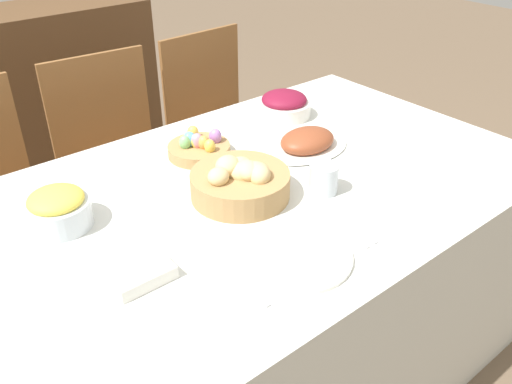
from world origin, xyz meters
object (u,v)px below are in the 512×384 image
object	(u,v)px
ham_platter	(307,142)
dinner_plate	(297,256)
sideboard	(37,101)
spoon	(351,228)
chair_far_right	(220,132)
beet_salad_bowl	(284,105)
knife	(342,232)
butter_dish	(142,275)
bread_basket	(241,181)
pineapple_bowl	(58,209)
drinking_cup	(323,179)
egg_basket	(199,147)
chair_far_center	(118,166)
fork	(244,286)

from	to	relation	value
ham_platter	dinner_plate	xyz separation A→B (m)	(-0.41, -0.39, -0.02)
sideboard	spoon	world-z (taller)	sideboard
chair_far_right	beet_salad_bowl	bearing A→B (deg)	-102.06
knife	butter_dish	world-z (taller)	butter_dish
bread_basket	pineapple_bowl	distance (m)	0.48
chair_far_right	drinking_cup	xyz separation A→B (m)	(-0.35, -0.98, 0.32)
egg_basket	ham_platter	distance (m)	0.35
chair_far_center	fork	distance (m)	1.21
ham_platter	pineapple_bowl	xyz separation A→B (m)	(-0.78, 0.09, 0.03)
chair_far_center	sideboard	distance (m)	0.96
bread_basket	butter_dish	world-z (taller)	bread_basket
pineapple_bowl	knife	size ratio (longest dim) A/B	0.99
beet_salad_bowl	pineapple_bowl	xyz separation A→B (m)	(-0.90, -0.16, 0.01)
chair_far_center	fork	size ratio (longest dim) A/B	5.60
spoon	drinking_cup	world-z (taller)	drinking_cup
chair_far_right	chair_far_center	distance (m)	0.52
butter_dish	dinner_plate	bearing A→B (deg)	-26.24
ham_platter	fork	bearing A→B (deg)	-145.39
beet_salad_bowl	spoon	distance (m)	0.72
drinking_cup	butter_dish	size ratio (longest dim) A/B	0.61
drinking_cup	sideboard	bearing A→B (deg)	94.62
sideboard	spoon	distance (m)	2.13
pineapple_bowl	butter_dish	size ratio (longest dim) A/B	1.20
sideboard	butter_dish	bearing A→B (deg)	-102.20
egg_basket	butter_dish	bearing A→B (deg)	-136.26
chair_far_right	bread_basket	world-z (taller)	chair_far_right
sideboard	chair_far_right	bearing A→B (deg)	-62.26
chair_far_right	fork	world-z (taller)	chair_far_right
beet_salad_bowl	knife	xyz separation A→B (m)	(-0.37, -0.64, -0.04)
dinner_plate	beet_salad_bowl	bearing A→B (deg)	50.21
knife	spoon	distance (m)	0.03
beet_salad_bowl	spoon	world-z (taller)	beet_salad_bowl
fork	knife	world-z (taller)	same
spoon	drinking_cup	size ratio (longest dim) A/B	1.97
beet_salad_bowl	knife	bearing A→B (deg)	-120.41
chair_far_right	butter_dish	xyz separation A→B (m)	(-0.93, -0.99, 0.29)
fork	spoon	size ratio (longest dim) A/B	1.00
sideboard	knife	world-z (taller)	sideboard
egg_basket	beet_salad_bowl	bearing A→B (deg)	8.44
dinner_plate	knife	xyz separation A→B (m)	(0.16, 0.00, -0.00)
chair_far_center	knife	xyz separation A→B (m)	(0.07, -1.15, 0.28)
chair_far_center	butter_dish	world-z (taller)	chair_far_center
fork	pineapple_bowl	bearing A→B (deg)	114.25
pineapple_bowl	drinking_cup	world-z (taller)	pineapple_bowl
bread_basket	spoon	world-z (taller)	bread_basket
drinking_cup	chair_far_center	bearing A→B (deg)	99.85
butter_dish	sideboard	bearing A→B (deg)	77.80
egg_basket	sideboard	bearing A→B (deg)	90.53
chair_far_right	knife	distance (m)	1.27
ham_platter	sideboard	bearing A→B (deg)	100.11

